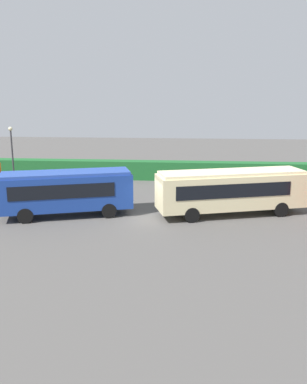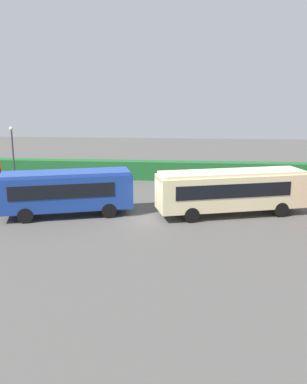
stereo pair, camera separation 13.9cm
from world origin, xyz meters
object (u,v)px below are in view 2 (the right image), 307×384
(bus_blue, at_px, (67,190))
(lamppost, at_px, (13,149))
(bus_cream, at_px, (231,190))
(traffic_cone, at_px, (108,180))
(person_right, at_px, (199,190))

(bus_blue, distance_m, lamppost, 11.69)
(bus_cream, bearing_deg, lamppost, 140.65)
(traffic_cone, relative_size, lamppost, 0.11)
(bus_blue, height_order, traffic_cone, bus_blue)
(bus_blue, relative_size, lamppost, 1.70)
(person_right, height_order, traffic_cone, person_right)
(bus_cream, bearing_deg, bus_blue, 169.38)
(person_right, bearing_deg, bus_cream, 57.46)
(bus_blue, xyz_separation_m, person_right, (8.95, 4.72, -0.83))
(bus_cream, distance_m, lamppost, 20.10)
(bus_blue, bearing_deg, person_right, 10.02)
(bus_blue, bearing_deg, lamppost, 112.40)
(person_right, bearing_deg, bus_blue, -36.12)
(person_right, relative_size, lamppost, 0.34)
(bus_blue, distance_m, person_right, 10.15)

